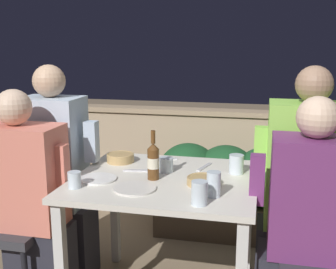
% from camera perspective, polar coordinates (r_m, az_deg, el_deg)
% --- Properties ---
extents(parapet_wall, '(9.00, 0.18, 0.90)m').
position_cam_1_polar(parapet_wall, '(3.58, 4.49, -3.66)').
color(parapet_wall, tan).
rests_on(parapet_wall, ground_plane).
extents(dining_table, '(0.96, 0.86, 0.75)m').
position_cam_1_polar(dining_table, '(2.28, -0.36, -8.16)').
color(dining_table, silver).
rests_on(dining_table, ground_plane).
extents(planter_hedge, '(1.04, 0.47, 0.70)m').
position_cam_1_polar(planter_hedge, '(3.22, 7.79, -6.93)').
color(planter_hedge, brown).
rests_on(planter_hedge, ground_plane).
extents(person_coral_top, '(0.52, 0.26, 1.22)m').
position_cam_1_polar(person_coral_top, '(2.43, -18.59, -8.59)').
color(person_coral_top, '#282833').
rests_on(person_coral_top, ground_plane).
extents(chair_left_far, '(0.41, 0.41, 0.97)m').
position_cam_1_polar(chair_left_far, '(2.77, -18.09, -6.59)').
color(chair_left_far, '#333338').
rests_on(chair_left_far, ground_plane).
extents(person_blue_shirt, '(0.47, 0.26, 1.32)m').
position_cam_1_polar(person_blue_shirt, '(2.65, -14.50, -5.08)').
color(person_blue_shirt, '#282833').
rests_on(person_blue_shirt, ground_plane).
extents(person_purple_stripe, '(0.47, 0.26, 1.22)m').
position_cam_1_polar(person_purple_stripe, '(2.12, 17.67, -11.40)').
color(person_purple_stripe, '#282833').
rests_on(person_purple_stripe, ground_plane).
extents(person_green_blouse, '(0.50, 0.26, 1.34)m').
position_cam_1_polar(person_green_blouse, '(2.39, 17.48, -7.18)').
color(person_green_blouse, '#282833').
rests_on(person_green_blouse, ground_plane).
extents(beer_bottle, '(0.06, 0.06, 0.26)m').
position_cam_1_polar(beer_bottle, '(2.20, -2.01, -3.58)').
color(beer_bottle, brown).
rests_on(beer_bottle, dining_table).
extents(plate_0, '(0.21, 0.21, 0.01)m').
position_cam_1_polar(plate_0, '(2.08, -4.51, -7.29)').
color(plate_0, silver).
rests_on(plate_0, dining_table).
extents(plate_1, '(0.19, 0.19, 0.01)m').
position_cam_1_polar(plate_1, '(2.24, -9.46, -5.94)').
color(plate_1, white).
rests_on(plate_1, dining_table).
extents(bowl_0, '(0.16, 0.16, 0.05)m').
position_cam_1_polar(bowl_0, '(2.54, -6.47, -3.07)').
color(bowl_0, tan).
rests_on(bowl_0, dining_table).
extents(bowl_1, '(0.17, 0.17, 0.04)m').
position_cam_1_polar(bowl_1, '(2.14, 4.80, -6.18)').
color(bowl_1, tan).
rests_on(bowl_1, dining_table).
extents(glass_cup_0, '(0.08, 0.08, 0.08)m').
position_cam_1_polar(glass_cup_0, '(2.33, -0.25, -4.13)').
color(glass_cup_0, silver).
rests_on(glass_cup_0, dining_table).
extents(glass_cup_1, '(0.07, 0.07, 0.11)m').
position_cam_1_polar(glass_cup_1, '(1.88, 4.28, -7.91)').
color(glass_cup_1, silver).
rests_on(glass_cup_1, dining_table).
extents(glass_cup_2, '(0.07, 0.07, 0.12)m').
position_cam_1_polar(glass_cup_2, '(1.98, 6.20, -6.71)').
color(glass_cup_2, silver).
rests_on(glass_cup_2, dining_table).
extents(glass_cup_3, '(0.07, 0.07, 0.08)m').
position_cam_1_polar(glass_cup_3, '(2.14, -12.55, -6.01)').
color(glass_cup_3, silver).
rests_on(glass_cup_3, dining_table).
extents(glass_cup_4, '(0.08, 0.08, 0.10)m').
position_cam_1_polar(glass_cup_4, '(2.33, 9.24, -3.98)').
color(glass_cup_4, silver).
rests_on(glass_cup_4, dining_table).
extents(fork_0, '(0.17, 0.05, 0.01)m').
position_cam_1_polar(fork_0, '(2.36, -4.07, -4.90)').
color(fork_0, silver).
rests_on(fork_0, dining_table).
extents(fork_1, '(0.07, 0.17, 0.01)m').
position_cam_1_polar(fork_1, '(2.42, 4.94, -4.42)').
color(fork_1, silver).
rests_on(fork_1, dining_table).
extents(fork_2, '(0.16, 0.09, 0.01)m').
position_cam_1_polar(fork_2, '(2.57, -0.63, -3.41)').
color(fork_2, silver).
rests_on(fork_2, dining_table).
extents(potted_plant, '(0.37, 0.37, 0.73)m').
position_cam_1_polar(potted_plant, '(3.48, -18.76, -4.94)').
color(potted_plant, '#B2A899').
rests_on(potted_plant, ground_plane).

